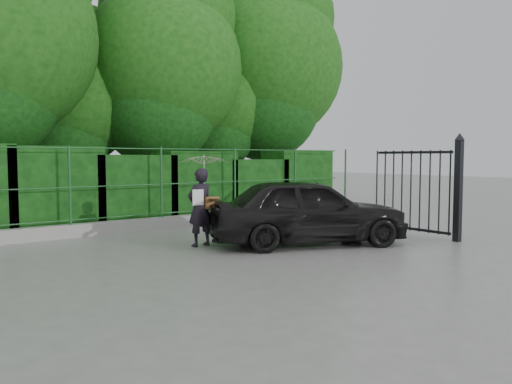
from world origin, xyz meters
TOP-DOWN VIEW (x-y plane):
  - ground at (0.00, 0.00)m, footprint 80.00×80.00m
  - kerb at (0.00, 4.50)m, footprint 14.00×0.25m
  - fence at (0.22, 4.50)m, footprint 14.13×0.06m
  - hedge at (-0.14, 5.50)m, footprint 14.20×1.20m
  - trees at (1.14, 7.74)m, footprint 17.10×6.15m
  - gate at (4.60, -0.72)m, footprint 0.22×2.33m
  - woman at (-0.02, 1.78)m, footprint 0.99×1.01m
  - car at (1.77, 0.56)m, footprint 4.50×3.22m

SIDE VIEW (x-z plane):
  - ground at x=0.00m, z-range 0.00..0.00m
  - kerb at x=0.00m, z-range 0.00..0.30m
  - car at x=1.77m, z-range 0.00..1.42m
  - hedge at x=-0.14m, z-range -0.06..2.08m
  - gate at x=4.60m, z-range 0.01..2.37m
  - fence at x=0.22m, z-range 0.30..2.10m
  - woman at x=-0.02m, z-range 0.31..2.21m
  - trees at x=1.14m, z-range 0.58..8.66m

